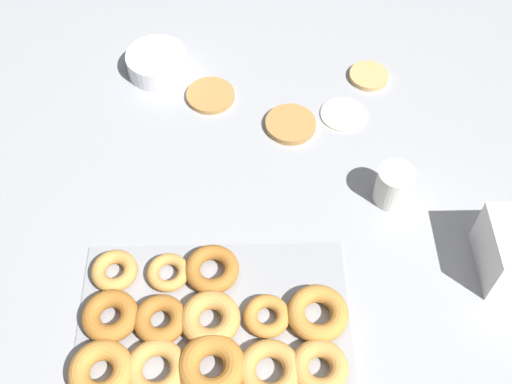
{
  "coord_description": "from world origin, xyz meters",
  "views": [
    {
      "loc": [
        -0.1,
        -0.88,
        1.09
      ],
      "look_at": [
        -0.08,
        -0.14,
        0.04
      ],
      "focal_mm": 45.0,
      "sensor_mm": 36.0,
      "label": 1
    }
  ],
  "objects_px": {
    "pancake_2": "(369,76)",
    "paper_cup": "(393,186)",
    "donut_tray": "(205,330)",
    "pancake_0": "(343,114)",
    "batter_bowl": "(157,63)",
    "pancake_3": "(290,124)",
    "pancake_1": "(210,95)"
  },
  "relations": [
    {
      "from": "pancake_2",
      "to": "paper_cup",
      "type": "xyz_separation_m",
      "value": [
        0.0,
        -0.35,
        0.04
      ]
    },
    {
      "from": "pancake_0",
      "to": "pancake_2",
      "type": "relative_size",
      "value": 1.12
    },
    {
      "from": "donut_tray",
      "to": "paper_cup",
      "type": "height_order",
      "value": "paper_cup"
    },
    {
      "from": "pancake_1",
      "to": "pancake_2",
      "type": "height_order",
      "value": "same"
    },
    {
      "from": "pancake_2",
      "to": "batter_bowl",
      "type": "height_order",
      "value": "batter_bowl"
    },
    {
      "from": "donut_tray",
      "to": "batter_bowl",
      "type": "relative_size",
      "value": 3.44
    },
    {
      "from": "pancake_1",
      "to": "batter_bowl",
      "type": "xyz_separation_m",
      "value": [
        -0.13,
        0.09,
        0.02
      ]
    },
    {
      "from": "pancake_0",
      "to": "batter_bowl",
      "type": "distance_m",
      "value": 0.46
    },
    {
      "from": "pancake_3",
      "to": "paper_cup",
      "type": "relative_size",
      "value": 1.32
    },
    {
      "from": "pancake_2",
      "to": "donut_tray",
      "type": "distance_m",
      "value": 0.75
    },
    {
      "from": "pancake_2",
      "to": "batter_bowl",
      "type": "xyz_separation_m",
      "value": [
        -0.51,
        0.04,
        0.02
      ]
    },
    {
      "from": "pancake_0",
      "to": "paper_cup",
      "type": "xyz_separation_m",
      "value": [
        0.07,
        -0.23,
        0.04
      ]
    },
    {
      "from": "pancake_3",
      "to": "pancake_1",
      "type": "bearing_deg",
      "value": 152.24
    },
    {
      "from": "pancake_2",
      "to": "paper_cup",
      "type": "distance_m",
      "value": 0.35
    },
    {
      "from": "pancake_0",
      "to": "paper_cup",
      "type": "distance_m",
      "value": 0.25
    },
    {
      "from": "pancake_0",
      "to": "donut_tray",
      "type": "distance_m",
      "value": 0.61
    },
    {
      "from": "pancake_1",
      "to": "batter_bowl",
      "type": "distance_m",
      "value": 0.16
    },
    {
      "from": "pancake_2",
      "to": "donut_tray",
      "type": "height_order",
      "value": "donut_tray"
    },
    {
      "from": "pancake_2",
      "to": "pancake_3",
      "type": "relative_size",
      "value": 0.82
    },
    {
      "from": "pancake_1",
      "to": "paper_cup",
      "type": "bearing_deg",
      "value": -37.95
    },
    {
      "from": "donut_tray",
      "to": "batter_bowl",
      "type": "height_order",
      "value": "batter_bowl"
    },
    {
      "from": "paper_cup",
      "to": "donut_tray",
      "type": "bearing_deg",
      "value": -142.04
    },
    {
      "from": "pancake_2",
      "to": "paper_cup",
      "type": "relative_size",
      "value": 1.09
    },
    {
      "from": "pancake_3",
      "to": "batter_bowl",
      "type": "xyz_separation_m",
      "value": [
        -0.31,
        0.19,
        0.02
      ]
    },
    {
      "from": "pancake_0",
      "to": "pancake_3",
      "type": "xyz_separation_m",
      "value": [
        -0.12,
        -0.03,
        0.0
      ]
    },
    {
      "from": "pancake_2",
      "to": "batter_bowl",
      "type": "relative_size",
      "value": 0.65
    },
    {
      "from": "pancake_2",
      "to": "paper_cup",
      "type": "bearing_deg",
      "value": -89.79
    },
    {
      "from": "pancake_3",
      "to": "batter_bowl",
      "type": "bearing_deg",
      "value": 148.93
    },
    {
      "from": "batter_bowl",
      "to": "donut_tray",
      "type": "bearing_deg",
      "value": -79.19
    },
    {
      "from": "batter_bowl",
      "to": "paper_cup",
      "type": "height_order",
      "value": "paper_cup"
    },
    {
      "from": "pancake_2",
      "to": "pancake_1",
      "type": "bearing_deg",
      "value": -171.71
    },
    {
      "from": "pancake_2",
      "to": "donut_tray",
      "type": "xyz_separation_m",
      "value": [
        -0.38,
        -0.64,
        0.01
      ]
    }
  ]
}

